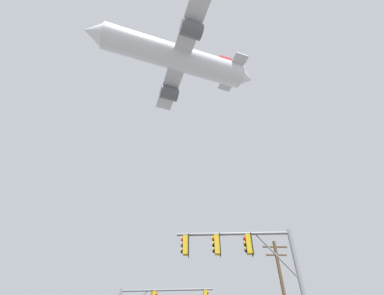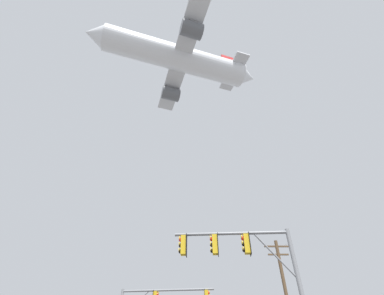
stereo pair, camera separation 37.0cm
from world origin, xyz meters
name	(u,v)px [view 2 (the right image)]	position (x,y,z in m)	size (l,w,h in m)	color
signal_pole_near	(247,261)	(3.10, 7.59, 4.94)	(5.62, 0.70, 6.41)	slate
airplane	(176,58)	(-2.00, 20.81, 42.32)	(29.96, 23.14, 8.27)	white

